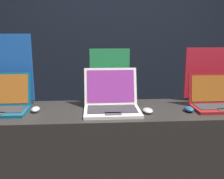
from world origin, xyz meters
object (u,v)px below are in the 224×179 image
object	(u,v)px
mouse_middle	(148,110)
promo_stand_back	(207,76)
laptop_front	(2,103)
laptop_middle	(112,101)
promo_stand_middle	(110,77)
laptop_back	(218,100)
mouse_front	(35,109)
promo_stand_front	(8,71)
mouse_back	(189,109)

from	to	relation	value
mouse_middle	promo_stand_back	size ratio (longest dim) A/B	0.26
laptop_front	laptop_middle	xyz separation A→B (m)	(0.78, -0.04, 0.01)
laptop_middle	laptop_front	bearing A→B (deg)	177.12
laptop_middle	promo_stand_back	distance (m)	0.84
promo_stand_middle	laptop_back	size ratio (longest dim) A/B	1.07
laptop_front	promo_stand_middle	size ratio (longest dim) A/B	0.87
mouse_middle	laptop_back	bearing A→B (deg)	7.99
mouse_front	mouse_middle	xyz separation A→B (m)	(0.79, -0.07, -0.00)
laptop_front	laptop_back	distance (m)	1.57
mouse_middle	promo_stand_middle	distance (m)	0.43
promo_stand_front	laptop_front	bearing A→B (deg)	-90.00
promo_stand_front	promo_stand_middle	distance (m)	0.78
mouse_middle	laptop_back	xyz separation A→B (m)	(0.54, 0.08, 0.04)
laptop_front	promo_stand_front	xyz separation A→B (m)	(0.00, 0.19, 0.20)
laptop_front	promo_stand_middle	world-z (taller)	promo_stand_middle
promo_stand_middle	laptop_back	xyz separation A→B (m)	(0.79, -0.22, -0.14)
promo_stand_back	mouse_back	bearing A→B (deg)	-129.19
mouse_back	promo_stand_back	distance (m)	0.43
laptop_front	promo_stand_back	size ratio (longest dim) A/B	0.86
laptop_back	promo_stand_back	xyz separation A→B (m)	(0.00, 0.23, 0.15)
mouse_middle	promo_stand_middle	bearing A→B (deg)	130.46
mouse_front	promo_stand_back	distance (m)	1.36
laptop_middle	mouse_middle	bearing A→B (deg)	-16.61
laptop_front	mouse_front	bearing A→B (deg)	-9.26
laptop_back	promo_stand_front	bearing A→B (deg)	171.68
promo_stand_front	promo_stand_back	xyz separation A→B (m)	(1.57, -0.00, -0.05)
laptop_front	mouse_middle	size ratio (longest dim) A/B	3.36
laptop_middle	mouse_front	bearing A→B (deg)	-180.00
mouse_front	laptop_back	bearing A→B (deg)	0.08
mouse_back	promo_stand_back	bearing A→B (deg)	50.81
promo_stand_middle	promo_stand_back	world-z (taller)	promo_stand_back
promo_stand_front	mouse_middle	bearing A→B (deg)	-16.56
laptop_middle	mouse_middle	world-z (taller)	laptop_middle
laptop_front	laptop_back	bearing A→B (deg)	-1.36
laptop_middle	laptop_back	bearing A→B (deg)	0.14
mouse_back	promo_stand_front	bearing A→B (deg)	167.11
mouse_middle	promo_stand_front	bearing A→B (deg)	163.44
mouse_front	mouse_middle	size ratio (longest dim) A/B	0.90
laptop_middle	promo_stand_middle	distance (m)	0.26
laptop_back	mouse_back	size ratio (longest dim) A/B	3.99
promo_stand_front	laptop_back	xyz separation A→B (m)	(1.57, -0.23, -0.20)
promo_stand_middle	promo_stand_back	distance (m)	0.79
laptop_back	promo_stand_back	distance (m)	0.27
laptop_front	laptop_middle	size ratio (longest dim) A/B	0.95
laptop_middle	mouse_back	bearing A→B (deg)	-7.48
promo_stand_front	laptop_middle	distance (m)	0.84
laptop_back	mouse_back	bearing A→B (deg)	-163.43
laptop_back	mouse_front	bearing A→B (deg)	-179.92
promo_stand_front	laptop_back	size ratio (longest dim) A/B	1.36
mouse_front	promo_stand_middle	size ratio (longest dim) A/B	0.23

